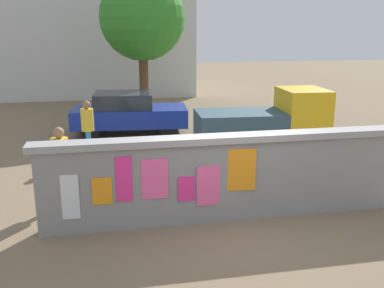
% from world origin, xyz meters
% --- Properties ---
extents(ground, '(60.00, 60.00, 0.00)m').
position_xyz_m(ground, '(0.00, 8.00, 0.00)').
color(ground, '#7A664C').
extents(poster_wall, '(7.12, 0.42, 1.63)m').
position_xyz_m(poster_wall, '(-0.01, -0.00, 0.84)').
color(poster_wall, gray).
rests_on(poster_wall, ground).
extents(auto_rickshaw_truck, '(3.68, 1.71, 1.85)m').
position_xyz_m(auto_rickshaw_truck, '(2.23, 4.00, 0.90)').
color(auto_rickshaw_truck, black).
rests_on(auto_rickshaw_truck, ground).
extents(car_parked, '(3.94, 2.03, 1.40)m').
position_xyz_m(car_parked, '(-1.48, 7.34, 0.73)').
color(car_parked, black).
rests_on(car_parked, ground).
extents(motorcycle, '(1.90, 0.56, 0.87)m').
position_xyz_m(motorcycle, '(-1.56, 2.34, 0.46)').
color(motorcycle, black).
rests_on(motorcycle, ground).
extents(bicycle_near, '(1.71, 0.44, 0.95)m').
position_xyz_m(bicycle_near, '(0.19, 1.35, 0.36)').
color(bicycle_near, black).
rests_on(bicycle_near, ground).
extents(person_walking, '(0.38, 0.38, 1.62)m').
position_xyz_m(person_walking, '(-2.72, 4.49, 0.99)').
color(person_walking, '#338CBF').
rests_on(person_walking, ground).
extents(person_bystander, '(0.48, 0.48, 1.62)m').
position_xyz_m(person_bystander, '(-3.15, 1.29, 0.99)').
color(person_bystander, purple).
rests_on(person_bystander, ground).
extents(tree_roadside, '(3.42, 3.42, 5.61)m').
position_xyz_m(tree_roadside, '(-0.60, 10.90, 3.87)').
color(tree_roadside, brown).
rests_on(tree_roadside, ground).
extents(building_background, '(11.71, 7.26, 8.08)m').
position_xyz_m(building_background, '(-3.25, 18.36, 4.06)').
color(building_background, silver).
rests_on(building_background, ground).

